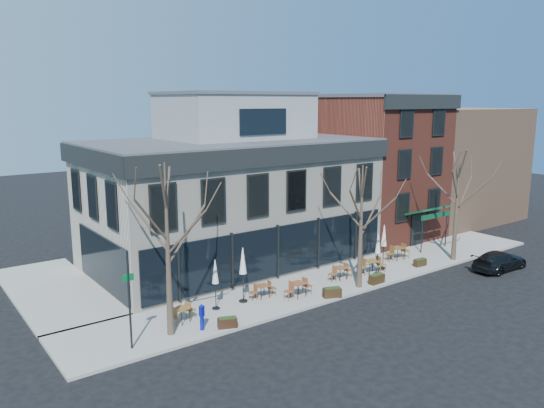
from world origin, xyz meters
TOP-DOWN VIEW (x-y plane):
  - ground at (0.00, 0.00)m, footprint 120.00×120.00m
  - sidewalk_front at (3.25, -2.15)m, footprint 33.50×4.70m
  - sidewalk_side at (-11.25, 6.00)m, footprint 4.50×12.00m
  - corner_building at (0.07, 5.07)m, footprint 18.39×10.39m
  - red_brick_building at (13.00, 4.98)m, footprint 8.20×11.78m
  - bg_building at (23.00, 6.00)m, footprint 12.00×12.00m
  - tree_corner at (-8.49, -3.20)m, footprint 3.93×3.98m
  - tree_mid at (3.01, -3.90)m, footprint 3.50×3.55m
  - tree_right at (12.01, -3.90)m, footprint 3.72×3.77m
  - sign_pole at (-10.50, -3.50)m, footprint 0.50×0.10m
  - parked_sedan at (12.80, -6.75)m, footprint 4.26×1.81m
  - call_box at (-7.13, -3.66)m, footprint 0.26×0.25m
  - cafe_set_0 at (-7.51, -2.35)m, footprint 1.74×0.97m
  - cafe_set_1 at (-2.48, -2.00)m, footprint 1.67×0.70m
  - cafe_set_2 at (-0.82, -3.04)m, footprint 1.87×0.79m
  - cafe_set_3 at (3.03, -2.31)m, footprint 1.73×0.70m
  - cafe_set_4 at (5.30, -2.69)m, footprint 2.04×0.95m
  - cafe_set_5 at (8.98, -1.65)m, footprint 1.96×0.84m
  - umbrella_0 at (-5.31, -1.85)m, footprint 0.42×0.42m
  - umbrella_1 at (-3.63, -1.85)m, footprint 0.48×0.48m
  - umbrella_3 at (5.53, -2.96)m, footprint 0.41×0.41m
  - umbrella_4 at (6.65, -2.43)m, footprint 0.46×0.46m
  - planter_0 at (-6.05, -4.15)m, footprint 0.99×0.69m
  - planter_1 at (0.62, -4.20)m, footprint 1.08×0.74m
  - planter_2 at (4.25, -4.10)m, footprint 1.02×0.42m
  - planter_3 at (9.00, -3.50)m, footprint 0.92×0.44m

SIDE VIEW (x-z plane):
  - ground at x=0.00m, z-range 0.00..0.00m
  - sidewalk_front at x=3.25m, z-range 0.00..0.15m
  - sidewalk_side at x=-11.25m, z-range 0.00..0.15m
  - planter_3 at x=9.00m, z-range 0.15..0.65m
  - planter_0 at x=-6.05m, z-range 0.15..0.66m
  - planter_1 at x=0.62m, z-range 0.15..0.71m
  - planter_2 at x=4.25m, z-range 0.15..0.72m
  - cafe_set_1 at x=-2.48m, z-range 0.16..1.03m
  - cafe_set_0 at x=-7.51m, z-range 0.16..1.06m
  - parked_sedan at x=12.80m, z-range 0.00..1.23m
  - cafe_set_3 at x=3.03m, z-range 0.16..1.08m
  - cafe_set_2 at x=-0.82m, z-range 0.16..1.14m
  - cafe_set_5 at x=8.98m, z-range 0.16..1.18m
  - cafe_set_4 at x=5.30m, z-range 0.16..1.21m
  - call_box at x=-7.13m, z-range 0.19..1.47m
  - umbrella_3 at x=5.53m, z-range 0.68..3.25m
  - umbrella_0 at x=-5.31m, z-range 0.69..3.32m
  - sign_pole at x=-10.50m, z-range 0.37..3.77m
  - umbrella_4 at x=6.65m, z-range 0.74..3.59m
  - umbrella_1 at x=-3.63m, z-range 0.76..3.73m
  - tree_mid at x=3.01m, z-range 0.27..7.31m
  - tree_right at x=12.01m, z-range 0.28..7.76m
  - tree_corner at x=-8.49m, z-range 0.29..8.21m
  - corner_building at x=0.07m, z-range -0.83..10.27m
  - bg_building at x=23.00m, z-range 0.00..10.00m
  - red_brick_building at x=13.00m, z-range 0.05..11.22m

